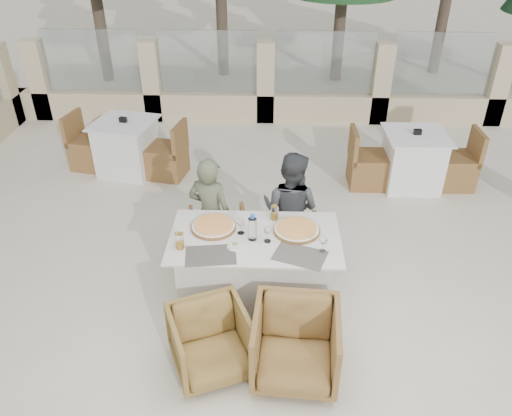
{
  "coord_description": "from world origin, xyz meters",
  "views": [
    {
      "loc": [
        0.12,
        -3.72,
        3.49
      ],
      "look_at": [
        -0.02,
        0.38,
        0.9
      ],
      "focal_mm": 35.0,
      "sensor_mm": 36.0,
      "label": 1
    }
  ],
  "objects_px": {
    "pizza_left": "(213,226)",
    "beer_glass_right": "(274,213)",
    "olive_dish": "(235,245)",
    "wine_glass_near": "(268,233)",
    "pizza_right": "(297,229)",
    "wine_glass_corner": "(323,243)",
    "bg_table_b": "(412,160)",
    "armchair_near_right": "(295,344)",
    "armchair_far_left": "(219,238)",
    "armchair_far_right": "(294,247)",
    "bg_table_a": "(127,147)",
    "beer_glass_left": "(180,241)",
    "diner_right": "(290,210)",
    "water_bottle": "(252,227)",
    "wine_glass_centre": "(241,225)",
    "armchair_near_left": "(211,342)",
    "diner_left": "(211,214)",
    "dining_table": "(255,269)"
  },
  "relations": [
    {
      "from": "water_bottle",
      "to": "armchair_near_left",
      "type": "distance_m",
      "value": 1.08
    },
    {
      "from": "water_bottle",
      "to": "olive_dish",
      "type": "height_order",
      "value": "water_bottle"
    },
    {
      "from": "beer_glass_left",
      "to": "armchair_far_right",
      "type": "height_order",
      "value": "beer_glass_left"
    },
    {
      "from": "wine_glass_near",
      "to": "diner_left",
      "type": "relative_size",
      "value": 0.14
    },
    {
      "from": "water_bottle",
      "to": "olive_dish",
      "type": "distance_m",
      "value": 0.23
    },
    {
      "from": "wine_glass_corner",
      "to": "armchair_far_left",
      "type": "relative_size",
      "value": 0.29
    },
    {
      "from": "beer_glass_left",
      "to": "olive_dish",
      "type": "relative_size",
      "value": 1.42
    },
    {
      "from": "diner_right",
      "to": "bg_table_a",
      "type": "xyz_separation_m",
      "value": [
        -2.3,
        2.06,
        -0.28
      ]
    },
    {
      "from": "wine_glass_near",
      "to": "bg_table_b",
      "type": "height_order",
      "value": "wine_glass_near"
    },
    {
      "from": "water_bottle",
      "to": "wine_glass_corner",
      "type": "xyz_separation_m",
      "value": [
        0.64,
        -0.17,
        -0.04
      ]
    },
    {
      "from": "armchair_far_left",
      "to": "armchair_near_right",
      "type": "xyz_separation_m",
      "value": [
        0.79,
        -1.55,
        0.04
      ]
    },
    {
      "from": "armchair_far_left",
      "to": "diner_right",
      "type": "xyz_separation_m",
      "value": [
        0.78,
        0.0,
        0.38
      ]
    },
    {
      "from": "pizza_left",
      "to": "wine_glass_near",
      "type": "bearing_deg",
      "value": -20.85
    },
    {
      "from": "olive_dish",
      "to": "bg_table_a",
      "type": "height_order",
      "value": "olive_dish"
    },
    {
      "from": "beer_glass_right",
      "to": "armchair_near_left",
      "type": "height_order",
      "value": "beer_glass_right"
    },
    {
      "from": "armchair_near_right",
      "to": "diner_right",
      "type": "distance_m",
      "value": 1.59
    },
    {
      "from": "bg_table_b",
      "to": "wine_glass_corner",
      "type": "bearing_deg",
      "value": -119.86
    },
    {
      "from": "water_bottle",
      "to": "armchair_near_right",
      "type": "bearing_deg",
      "value": -65.69
    },
    {
      "from": "pizza_right",
      "to": "beer_glass_right",
      "type": "xyz_separation_m",
      "value": [
        -0.21,
        0.21,
        0.05
      ]
    },
    {
      "from": "water_bottle",
      "to": "armchair_near_right",
      "type": "xyz_separation_m",
      "value": [
        0.39,
        -0.86,
        -0.58
      ]
    },
    {
      "from": "beer_glass_left",
      "to": "beer_glass_right",
      "type": "xyz_separation_m",
      "value": [
        0.85,
        0.51,
        -0.0
      ]
    },
    {
      "from": "diner_left",
      "to": "bg_table_a",
      "type": "height_order",
      "value": "diner_left"
    },
    {
      "from": "armchair_near_left",
      "to": "diner_left",
      "type": "bearing_deg",
      "value": 73.18
    },
    {
      "from": "bg_table_b",
      "to": "beer_glass_right",
      "type": "bearing_deg",
      "value": -132.69
    },
    {
      "from": "pizza_left",
      "to": "diner_right",
      "type": "xyz_separation_m",
      "value": [
        0.75,
        0.52,
        -0.14
      ]
    },
    {
      "from": "water_bottle",
      "to": "armchair_near_left",
      "type": "xyz_separation_m",
      "value": [
        -0.32,
        -0.83,
        -0.61
      ]
    },
    {
      "from": "wine_glass_centre",
      "to": "beer_glass_right",
      "type": "height_order",
      "value": "wine_glass_centre"
    },
    {
      "from": "beer_glass_right",
      "to": "bg_table_a",
      "type": "xyz_separation_m",
      "value": [
        -2.13,
        2.39,
        -0.46
      ]
    },
    {
      "from": "water_bottle",
      "to": "armchair_far_left",
      "type": "height_order",
      "value": "water_bottle"
    },
    {
      "from": "diner_right",
      "to": "bg_table_b",
      "type": "bearing_deg",
      "value": -109.72
    },
    {
      "from": "pizza_left",
      "to": "armchair_far_left",
      "type": "relative_size",
      "value": 0.69
    },
    {
      "from": "armchair_far_left",
      "to": "armchair_near_right",
      "type": "height_order",
      "value": "armchair_near_right"
    },
    {
      "from": "pizza_left",
      "to": "beer_glass_right",
      "type": "bearing_deg",
      "value": 17.23
    },
    {
      "from": "diner_left",
      "to": "bg_table_a",
      "type": "xyz_separation_m",
      "value": [
        -1.47,
        2.15,
        -0.27
      ]
    },
    {
      "from": "pizza_right",
      "to": "bg_table_b",
      "type": "xyz_separation_m",
      "value": [
        1.69,
        2.32,
        -0.41
      ]
    },
    {
      "from": "armchair_near_left",
      "to": "armchair_near_right",
      "type": "relative_size",
      "value": 0.9
    },
    {
      "from": "wine_glass_near",
      "to": "armchair_near_right",
      "type": "bearing_deg",
      "value": -73.28
    },
    {
      "from": "pizza_left",
      "to": "armchair_near_right",
      "type": "height_order",
      "value": "pizza_left"
    },
    {
      "from": "armchair_far_left",
      "to": "armchair_far_right",
      "type": "relative_size",
      "value": 1.02
    },
    {
      "from": "armchair_near_left",
      "to": "bg_table_b",
      "type": "distance_m",
      "value": 4.09
    },
    {
      "from": "wine_glass_corner",
      "to": "wine_glass_near",
      "type": "bearing_deg",
      "value": 164.52
    },
    {
      "from": "dining_table",
      "to": "beer_glass_right",
      "type": "bearing_deg",
      "value": 59.93
    },
    {
      "from": "bg_table_b",
      "to": "armchair_near_right",
      "type": "bearing_deg",
      "value": -117.95
    },
    {
      "from": "wine_glass_centre",
      "to": "bg_table_b",
      "type": "bearing_deg",
      "value": 46.9
    },
    {
      "from": "armchair_far_right",
      "to": "armchair_near_left",
      "type": "height_order",
      "value": "armchair_near_left"
    },
    {
      "from": "pizza_right",
      "to": "diner_left",
      "type": "xyz_separation_m",
      "value": [
        -0.88,
        0.45,
        -0.15
      ]
    },
    {
      "from": "pizza_right",
      "to": "wine_glass_centre",
      "type": "xyz_separation_m",
      "value": [
        -0.53,
        -0.05,
        0.06
      ]
    },
    {
      "from": "wine_glass_near",
      "to": "pizza_right",
      "type": "bearing_deg",
      "value": 31.75
    },
    {
      "from": "beer_glass_right",
      "to": "olive_dish",
      "type": "relative_size",
      "value": 1.35
    },
    {
      "from": "armchair_near_left",
      "to": "armchair_near_right",
      "type": "distance_m",
      "value": 0.71
    }
  ]
}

